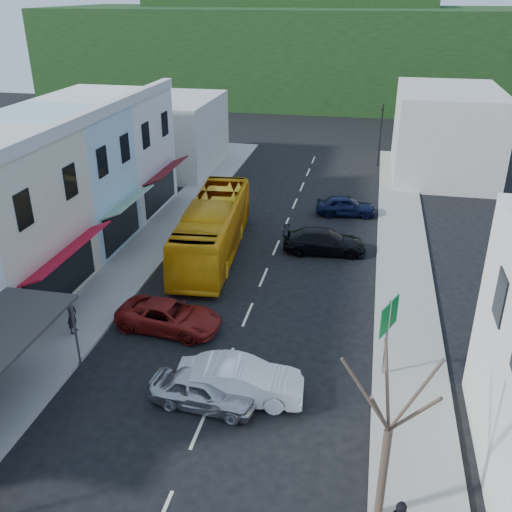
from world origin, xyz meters
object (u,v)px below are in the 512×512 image
at_px(traffic_signal, 380,135).
at_px(car_silver, 204,390).
at_px(car_white, 239,383).
at_px(pedestrian_left, 72,316).
at_px(bus, 213,229).
at_px(street_tree, 389,430).
at_px(car_red, 169,316).
at_px(direction_sign, 387,339).

bearing_deg(traffic_signal, car_silver, 70.88).
height_order(car_white, pedestrian_left, pedestrian_left).
xyz_separation_m(bus, car_silver, (3.32, -13.20, -0.85)).
relative_size(bus, traffic_signal, 2.14).
bearing_deg(traffic_signal, street_tree, 81.58).
bearing_deg(car_silver, pedestrian_left, 69.47).
relative_size(bus, car_white, 2.64).
bearing_deg(car_white, traffic_signal, -13.39).
bearing_deg(car_red, direction_sign, -93.21).
xyz_separation_m(bus, direction_sign, (9.88, -10.03, 0.21)).
distance_m(car_red, pedestrian_left, 4.30).
relative_size(car_silver, pedestrian_left, 2.59).
height_order(car_white, street_tree, street_tree).
bearing_deg(car_silver, car_red, 37.85).
xyz_separation_m(bus, pedestrian_left, (-3.83, -9.75, -0.55)).
bearing_deg(car_red, street_tree, -125.70).
bearing_deg(car_white, car_red, 40.63).
distance_m(bus, direction_sign, 14.08).
xyz_separation_m(car_silver, pedestrian_left, (-7.15, 3.45, 0.30)).
height_order(car_white, traffic_signal, traffic_signal).
bearing_deg(car_silver, traffic_signal, -4.74).
distance_m(bus, car_red, 8.45).
distance_m(bus, car_silver, 13.64).
bearing_deg(direction_sign, pedestrian_left, -157.65).
bearing_deg(bus, car_white, -74.91).
xyz_separation_m(street_tree, traffic_signal, (-0.50, 37.81, -0.63)).
bearing_deg(car_red, car_white, -127.75).
bearing_deg(bus, direction_sign, -50.12).
distance_m(car_white, pedestrian_left, 8.80).
height_order(street_tree, traffic_signal, street_tree).
xyz_separation_m(car_white, street_tree, (5.27, -4.47, 2.64)).
distance_m(car_silver, car_red, 5.70).
xyz_separation_m(bus, traffic_signal, (9.28, 20.80, 1.16)).
distance_m(direction_sign, traffic_signal, 30.85).
xyz_separation_m(direction_sign, traffic_signal, (-0.60, 30.83, 0.95)).
height_order(direction_sign, street_tree, street_tree).
relative_size(pedestrian_left, direction_sign, 0.48).
bearing_deg(street_tree, bus, 119.91).
distance_m(direction_sign, street_tree, 7.16).
xyz_separation_m(direction_sign, street_tree, (-0.10, -6.98, 1.58)).
xyz_separation_m(pedestrian_left, street_tree, (13.61, -7.25, 2.34)).
height_order(bus, pedestrian_left, bus).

